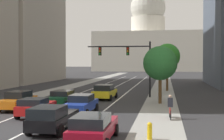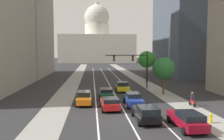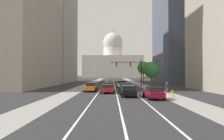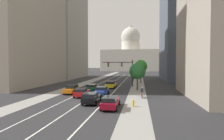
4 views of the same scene
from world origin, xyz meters
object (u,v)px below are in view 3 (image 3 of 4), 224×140
Objects in this scene: capitol_building at (114,63)px; street_tree_far_right at (152,70)px; car_blue at (126,87)px; cyclist at (168,87)px; traffic_signal_mast at (132,68)px; car_green at (109,86)px; car_crimson at (154,92)px; car_yellow at (123,84)px; fire_hydrant at (173,94)px; car_orange at (92,87)px; street_tree_near_right at (145,68)px; car_black at (129,91)px; car_red at (108,88)px.

capitol_building is 8.17× the size of street_tree_far_right.
cyclist is at bearing -98.01° from car_blue.
traffic_signal_mast is at bearing 123.52° from street_tree_far_right.
car_crimson is (5.88, -12.85, 0.04)m from car_green.
car_yellow is 18.68m from car_crimson.
car_green is 4.51× the size of fire_hydrant.
car_orange is 1.01× the size of car_blue.
car_yellow is 0.59× the size of traffic_signal_mast.
traffic_signal_mast is 1.12× the size of street_tree_near_right.
cyclist is 8.88m from street_tree_far_right.
traffic_signal_mast is at bearing -7.52° from car_black.
car_black is at bearing -113.57° from street_tree_far_right.
cyclist is at bearing -89.71° from street_tree_near_right.
car_yellow is at bearing -25.91° from car_green.
fire_hydrant is at bearing -100.40° from car_black.
street_tree_far_right is (0.28, 14.63, 3.44)m from fire_hydrant.
traffic_signal_mast is at bearing -116.53° from street_tree_near_right.
car_red is at bearing 91.59° from cyclist.
street_tree_far_right is at bearing -93.03° from street_tree_near_right.
car_blue reaches higher than fire_hydrant.
capitol_building reaches higher than car_crimson.
car_crimson is 9.11m from car_blue.
car_black reaches higher than car_crimson.
street_tree_near_right is (9.63, 17.01, 4.06)m from car_green.
fire_hydrant is at bearing -141.70° from car_blue.
fire_hydrant is 6.45m from cyclist.
street_tree_far_right is at bearing -11.52° from car_crimson.
cyclist is at bearing -52.27° from car_black.
street_tree_near_right is (6.69, 21.24, 4.02)m from car_blue.
car_crimson is at bearing -168.21° from car_yellow.
capitol_building is at bearing 1.03° from car_green.
car_crimson is at bearing -155.62° from fire_hydrant.
street_tree_far_right is at bearing -69.49° from car_green.
capitol_building is 10.58× the size of car_yellow.
car_crimson is at bearing -88.05° from capitol_building.
car_orange is 10.31m from car_yellow.
car_yellow is 12.01m from car_red.
car_red is 4.48× the size of fire_hydrant.
car_crimson is at bearing -127.58° from car_black.
capitol_building is 6.91× the size of street_tree_near_right.
cyclist is (1.14, 6.33, 0.39)m from fire_hydrant.
car_orange is 14.49m from fire_hydrant.
street_tree_far_right is (3.00, 15.86, 3.12)m from car_crimson.
capitol_building reaches higher than traffic_signal_mast.
car_orange is 1.15× the size of car_red.
traffic_signal_mast reaches higher than car_green.
street_tree_near_right is at bearing -27.68° from car_yellow.
car_crimson is at bearing -141.61° from car_red.
car_crimson reaches higher than fire_hydrant.
car_red is (-5.88, 6.80, -0.03)m from car_crimson.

